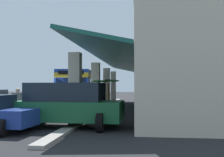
% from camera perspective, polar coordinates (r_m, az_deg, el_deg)
% --- Properties ---
extents(ground, '(120.00, 120.00, 0.00)m').
position_cam_1_polar(ground, '(18.06, 13.78, -7.38)').
color(ground, '#262628').
extents(curb_strip, '(27.04, 0.50, 0.12)m').
position_cam_1_polar(curb_strip, '(21.07, -1.77, -6.43)').
color(curb_strip, '#9E998E').
rests_on(curb_strip, ground).
extents(transit_bus, '(11.39, 3.58, 3.34)m').
position_cam_1_polar(transit_bus, '(25.26, -6.71, -1.54)').
color(transit_bus, '#193D9E').
rests_on(transit_bus, ground).
extents(parked_suv_green, '(2.83, 4.87, 1.97)m').
position_cam_1_polar(parked_suv_green, '(11.78, -9.71, -5.57)').
color(parked_suv_green, '#195933').
rests_on(parked_suv_green, ground).
extents(pedestrian, '(0.58, 0.45, 1.72)m').
position_cam_1_polar(pedestrian, '(14.61, -19.86, -4.91)').
color(pedestrian, '#726651').
rests_on(pedestrian, ground).
extents(potted_palm, '(1.51, 1.80, 2.28)m').
position_cam_1_polar(potted_palm, '(16.59, -0.90, -5.94)').
color(potted_palm, '#4C4742').
rests_on(potted_palm, ground).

